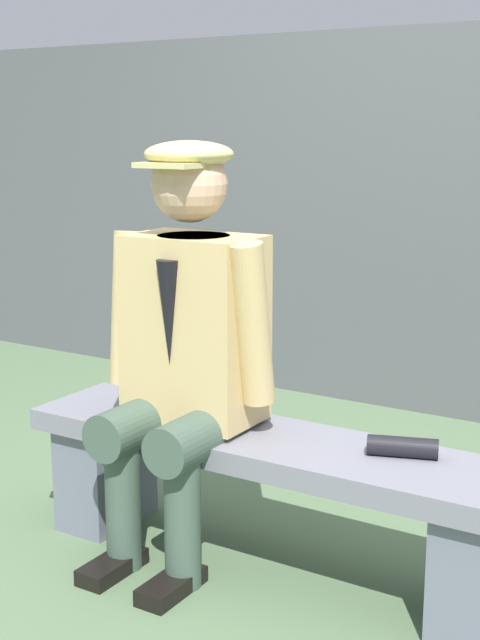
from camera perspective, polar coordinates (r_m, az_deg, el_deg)
ground_plane at (r=2.93m, az=1.92°, el=-15.37°), size 30.00×30.00×0.00m
bench at (r=2.81m, az=1.96°, el=-10.21°), size 1.64×0.38×0.43m
seated_man at (r=2.78m, az=-3.49°, el=-1.07°), size 0.58×0.55×1.31m
rolled_magazine at (r=2.62m, az=10.27°, el=-7.92°), size 0.21×0.12×0.06m
stadium_wall at (r=4.33m, az=14.40°, el=5.78°), size 12.00×0.24×1.80m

